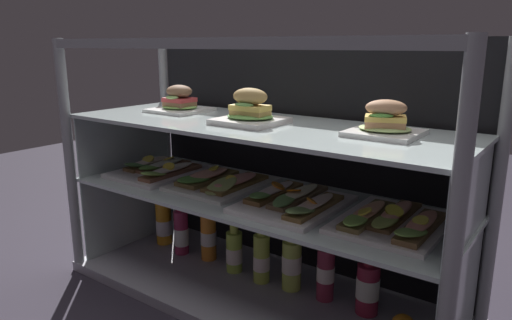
% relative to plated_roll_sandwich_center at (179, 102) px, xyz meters
% --- Properties ---
extents(ground_plane, '(6.00, 6.00, 0.02)m').
position_rel_plated_roll_sandwich_center_xyz_m(ground_plane, '(0.40, -0.05, -0.67)').
color(ground_plane, '#2F2A35').
rests_on(ground_plane, ground).
extents(case_base_deck, '(1.41, 0.53, 0.04)m').
position_rel_plated_roll_sandwich_center_xyz_m(case_base_deck, '(0.40, -0.05, -0.64)').
color(case_base_deck, '#9F9CA8').
rests_on(case_base_deck, ground).
extents(case_frame, '(1.41, 0.53, 0.89)m').
position_rel_plated_roll_sandwich_center_xyz_m(case_frame, '(0.40, 0.08, -0.17)').
color(case_frame, gray).
rests_on(case_frame, ground).
extents(riser_lower_tier, '(1.33, 0.45, 0.33)m').
position_rel_plated_roll_sandwich_center_xyz_m(riser_lower_tier, '(0.40, -0.05, -0.46)').
color(riser_lower_tier, silver).
rests_on(riser_lower_tier, case_base_deck).
extents(shelf_lower_glass, '(1.35, 0.47, 0.01)m').
position_rel_plated_roll_sandwich_center_xyz_m(shelf_lower_glass, '(0.40, -0.05, -0.29)').
color(shelf_lower_glass, silver).
rests_on(shelf_lower_glass, riser_lower_tier).
extents(riser_upper_tier, '(1.33, 0.45, 0.23)m').
position_rel_plated_roll_sandwich_center_xyz_m(riser_upper_tier, '(0.40, -0.05, -0.16)').
color(riser_upper_tier, silver).
rests_on(riser_upper_tier, shelf_lower_glass).
extents(shelf_upper_glass, '(1.35, 0.47, 0.01)m').
position_rel_plated_roll_sandwich_center_xyz_m(shelf_upper_glass, '(0.40, -0.05, -0.04)').
color(shelf_upper_glass, silver).
rests_on(shelf_upper_glass, riser_upper_tier).
extents(plated_roll_sandwich_center, '(0.20, 0.20, 0.10)m').
position_rel_plated_roll_sandwich_center_xyz_m(plated_roll_sandwich_center, '(0.00, 0.00, 0.00)').
color(plated_roll_sandwich_center, white).
rests_on(plated_roll_sandwich_center, shelf_upper_glass).
extents(plated_roll_sandwich_near_right_corner, '(0.20, 0.20, 0.11)m').
position_rel_plated_roll_sandwich_center_xyz_m(plated_roll_sandwich_near_right_corner, '(0.39, -0.07, 0.00)').
color(plated_roll_sandwich_near_right_corner, white).
rests_on(plated_roll_sandwich_near_right_corner, shelf_upper_glass).
extents(plated_roll_sandwich_far_left, '(0.19, 0.19, 0.10)m').
position_rel_plated_roll_sandwich_center_xyz_m(plated_roll_sandwich_far_left, '(0.81, -0.01, -0.00)').
color(plated_roll_sandwich_far_left, white).
rests_on(plated_roll_sandwich_far_left, shelf_upper_glass).
extents(open_sandwich_tray_far_left, '(0.28, 0.35, 0.06)m').
position_rel_plated_roll_sandwich_center_xyz_m(open_sandwich_tray_far_left, '(-0.06, -0.06, -0.26)').
color(open_sandwich_tray_far_left, white).
rests_on(open_sandwich_tray_far_left, shelf_lower_glass).
extents(open_sandwich_tray_near_left_corner, '(0.28, 0.35, 0.06)m').
position_rel_plated_roll_sandwich_center_xyz_m(open_sandwich_tray_near_left_corner, '(0.23, -0.04, -0.26)').
color(open_sandwich_tray_near_left_corner, white).
rests_on(open_sandwich_tray_near_left_corner, shelf_lower_glass).
extents(open_sandwich_tray_mid_right, '(0.28, 0.35, 0.06)m').
position_rel_plated_roll_sandwich_center_xyz_m(open_sandwich_tray_mid_right, '(0.56, -0.08, -0.26)').
color(open_sandwich_tray_mid_right, white).
rests_on(open_sandwich_tray_mid_right, shelf_lower_glass).
extents(open_sandwich_tray_mid_left, '(0.28, 0.35, 0.06)m').
position_rel_plated_roll_sandwich_center_xyz_m(open_sandwich_tray_mid_left, '(0.87, -0.06, -0.26)').
color(open_sandwich_tray_mid_left, white).
rests_on(open_sandwich_tray_mid_left, shelf_lower_glass).
extents(juice_bottle_front_middle, '(0.07, 0.07, 0.23)m').
position_rel_plated_roll_sandwich_center_xyz_m(juice_bottle_front_middle, '(-0.15, 0.02, -0.53)').
color(juice_bottle_front_middle, orange).
rests_on(juice_bottle_front_middle, case_base_deck).
extents(juice_bottle_front_left_end, '(0.06, 0.06, 0.24)m').
position_rel_plated_roll_sandwich_center_xyz_m(juice_bottle_front_left_end, '(-0.01, -0.00, -0.53)').
color(juice_bottle_front_left_end, '#96264A').
rests_on(juice_bottle_front_left_end, case_base_deck).
extents(juice_bottle_back_left, '(0.06, 0.06, 0.24)m').
position_rel_plated_roll_sandwich_center_xyz_m(juice_bottle_back_left, '(0.11, 0.02, -0.52)').
color(juice_bottle_back_left, orange).
rests_on(juice_bottle_back_left, case_base_deck).
extents(juice_bottle_near_post, '(0.06, 0.06, 0.21)m').
position_rel_plated_roll_sandwich_center_xyz_m(juice_bottle_near_post, '(0.26, 0.00, -0.54)').
color(juice_bottle_near_post, '#B0D448').
rests_on(juice_bottle_near_post, case_base_deck).
extents(juice_bottle_front_right_end, '(0.06, 0.06, 0.23)m').
position_rel_plated_roll_sandwich_center_xyz_m(juice_bottle_front_right_end, '(0.39, -0.01, -0.53)').
color(juice_bottle_front_right_end, '#B8CF4B').
rests_on(juice_bottle_front_right_end, case_base_deck).
extents(juice_bottle_front_fourth, '(0.07, 0.07, 0.22)m').
position_rel_plated_roll_sandwich_center_xyz_m(juice_bottle_front_fourth, '(0.50, 0.01, -0.52)').
color(juice_bottle_front_fourth, '#BFD756').
rests_on(juice_bottle_front_fourth, case_base_deck).
extents(juice_bottle_tucked_behind, '(0.06, 0.06, 0.23)m').
position_rel_plated_roll_sandwich_center_xyz_m(juice_bottle_tucked_behind, '(0.63, 0.02, -0.52)').
color(juice_bottle_tucked_behind, '#8F2A41').
rests_on(juice_bottle_tucked_behind, case_base_deck).
extents(juice_bottle_front_second, '(0.07, 0.07, 0.21)m').
position_rel_plated_roll_sandwich_center_xyz_m(juice_bottle_front_second, '(0.78, 0.02, -0.53)').
color(juice_bottle_front_second, maroon).
rests_on(juice_bottle_front_second, case_base_deck).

